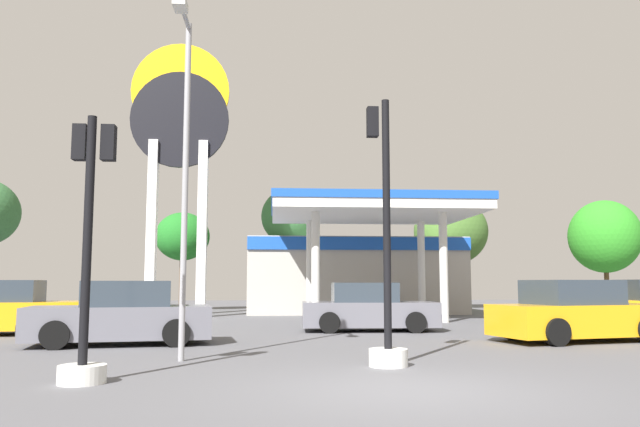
% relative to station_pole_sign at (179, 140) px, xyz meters
% --- Properties ---
extents(ground_plane, '(90.00, 90.00, 0.00)m').
position_rel_station_pole_sign_xyz_m(ground_plane, '(6.09, -19.01, -7.87)').
color(ground_plane, '#56565B').
rests_on(ground_plane, ground).
extents(gas_station, '(10.45, 12.33, 4.84)m').
position_rel_station_pole_sign_xyz_m(gas_station, '(8.28, 2.70, -5.66)').
color(gas_station, '#ADA89E').
rests_on(gas_station, ground).
extents(station_pole_sign, '(4.39, 0.56, 12.31)m').
position_rel_station_pole_sign_xyz_m(station_pole_sign, '(0.00, 0.00, 0.00)').
color(station_pole_sign, white).
rests_on(station_pole_sign, ground).
extents(car_1, '(4.58, 2.41, 1.57)m').
position_rel_station_pole_sign_xyz_m(car_1, '(-3.51, -8.92, -7.16)').
color(car_1, black).
rests_on(car_1, ground).
extents(car_2, '(4.24, 2.03, 1.50)m').
position_rel_station_pole_sign_xyz_m(car_2, '(7.22, -8.36, -7.19)').
color(car_2, black).
rests_on(car_2, ground).
extents(car_3, '(4.54, 2.47, 1.54)m').
position_rel_station_pole_sign_xyz_m(car_3, '(0.56, -12.18, -7.17)').
color(car_3, black).
rests_on(car_3, ground).
extents(car_4, '(4.68, 2.78, 1.57)m').
position_rel_station_pole_sign_xyz_m(car_4, '(12.05, -12.19, -7.16)').
color(car_4, black).
rests_on(car_4, ground).
extents(traffic_signal_0, '(0.70, 0.71, 4.92)m').
position_rel_station_pole_sign_xyz_m(traffic_signal_0, '(6.29, -16.57, -6.39)').
color(traffic_signal_0, silver).
rests_on(traffic_signal_0, ground).
extents(traffic_signal_1, '(0.71, 0.71, 4.09)m').
position_rel_station_pole_sign_xyz_m(traffic_signal_1, '(1.39, -18.10, -6.33)').
color(traffic_signal_1, silver).
rests_on(traffic_signal_1, ground).
extents(tree_1, '(2.91, 2.91, 5.29)m').
position_rel_station_pole_sign_xyz_m(tree_1, '(-0.65, 6.36, -3.90)').
color(tree_1, brown).
rests_on(tree_1, ground).
extents(tree_2, '(3.27, 3.27, 6.68)m').
position_rel_station_pole_sign_xyz_m(tree_2, '(5.21, 6.31, -2.79)').
color(tree_2, brown).
rests_on(tree_2, ground).
extents(tree_3, '(4.26, 4.26, 6.41)m').
position_rel_station_pole_sign_xyz_m(tree_3, '(14.55, 7.69, -3.43)').
color(tree_3, brown).
rests_on(tree_3, ground).
extents(tree_4, '(4.07, 4.07, 6.30)m').
position_rel_station_pole_sign_xyz_m(tree_4, '(23.57, 7.19, -3.70)').
color(tree_4, brown).
rests_on(tree_4, ground).
extents(corner_streetlamp, '(0.24, 1.48, 6.76)m').
position_rel_station_pole_sign_xyz_m(corner_streetlamp, '(2.48, -15.73, -3.79)').
color(corner_streetlamp, gray).
rests_on(corner_streetlamp, ground).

